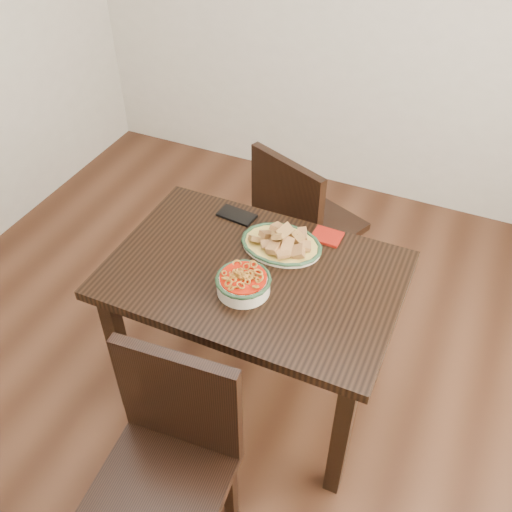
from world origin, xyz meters
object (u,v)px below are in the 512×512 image
at_px(dining_table, 254,292).
at_px(chair_far, 300,222).
at_px(noodle_bowl, 243,282).
at_px(fish_plate, 282,238).
at_px(chair_near, 169,455).
at_px(smartphone, 237,215).

distance_m(dining_table, chair_far, 0.67).
bearing_deg(noodle_bowl, fish_plate, 83.20).
bearing_deg(dining_table, fish_plate, 76.64).
relative_size(fish_plate, noodle_bowl, 1.57).
xyz_separation_m(chair_near, noodle_bowl, (0.01, 0.56, 0.29)).
bearing_deg(fish_plate, chair_near, -92.80).
height_order(fish_plate, smartphone, fish_plate).
distance_m(noodle_bowl, smartphone, 0.44).
relative_size(chair_far, chair_near, 1.00).
xyz_separation_m(chair_near, smartphone, (-0.20, 0.95, 0.26)).
xyz_separation_m(dining_table, chair_near, (-0.00, -0.67, -0.14)).
distance_m(dining_table, noodle_bowl, 0.19).
bearing_deg(chair_far, dining_table, 116.83).
bearing_deg(chair_near, fish_plate, 82.81).
height_order(chair_near, smartphone, chair_near).
relative_size(dining_table, chair_far, 1.24).
bearing_deg(chair_far, fish_plate, 123.09).
xyz_separation_m(chair_far, fish_plate, (0.09, -0.48, 0.30)).
bearing_deg(fish_plate, smartphone, 156.76).
xyz_separation_m(chair_far, chair_near, (0.05, -1.32, 0.00)).
bearing_deg(dining_table, chair_far, 94.22).
height_order(fish_plate, noodle_bowl, fish_plate).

